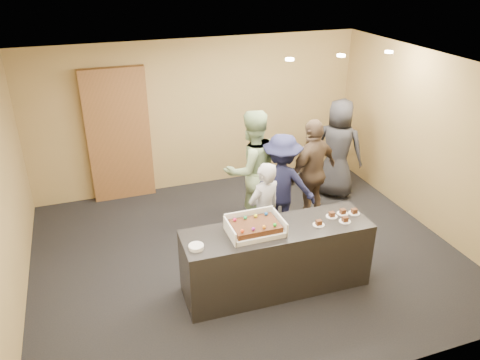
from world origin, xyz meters
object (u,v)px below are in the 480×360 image
(cake_box, at_px, (254,228))
(plate_stack, at_px, (196,247))
(serving_counter, at_px, (276,258))
(sheet_cake, at_px, (255,226))
(person_dark_suit, at_px, (338,149))
(person_sage_man, at_px, (252,170))
(person_brown_extra, at_px, (313,172))
(storage_cabinet, at_px, (119,136))
(person_server_grey, at_px, (264,212))
(person_navy_man, at_px, (281,185))

(cake_box, distance_m, plate_stack, 0.77)
(serving_counter, xyz_separation_m, sheet_cake, (-0.30, -0.00, 0.55))
(cake_box, relative_size, person_dark_suit, 0.38)
(sheet_cake, relative_size, person_sage_man, 0.30)
(person_sage_man, xyz_separation_m, person_brown_extra, (0.94, -0.23, -0.08))
(serving_counter, height_order, person_sage_man, person_sage_man)
(plate_stack, distance_m, person_dark_suit, 3.80)
(storage_cabinet, xyz_separation_m, person_dark_suit, (3.61, -1.17, -0.27))
(person_brown_extra, bearing_deg, person_server_grey, 9.95)
(person_navy_man, bearing_deg, person_brown_extra, -138.63)
(person_sage_man, height_order, person_navy_man, person_sage_man)
(person_sage_man, relative_size, person_navy_man, 1.18)
(person_dark_suit, bearing_deg, sheet_cake, 85.18)
(person_server_grey, xyz_separation_m, person_dark_suit, (1.96, 1.40, 0.14))
(plate_stack, relative_size, person_dark_suit, 0.10)
(person_sage_man, height_order, person_brown_extra, person_sage_man)
(storage_cabinet, bearing_deg, person_navy_man, -42.73)
(person_server_grey, xyz_separation_m, person_sage_man, (0.17, 0.93, 0.21))
(serving_counter, distance_m, person_dark_suit, 2.96)
(person_navy_man, height_order, person_brown_extra, person_brown_extra)
(storage_cabinet, xyz_separation_m, plate_stack, (0.49, -3.35, -0.24))
(serving_counter, distance_m, plate_stack, 1.17)
(person_sage_man, bearing_deg, cake_box, 61.69)
(plate_stack, relative_size, person_sage_man, 0.09)
(serving_counter, xyz_separation_m, person_sage_man, (0.26, 1.61, 0.51))
(person_server_grey, height_order, person_brown_extra, person_brown_extra)
(storage_cabinet, relative_size, cake_box, 3.47)
(cake_box, xyz_separation_m, person_dark_suit, (2.36, 2.06, -0.06))
(cake_box, distance_m, person_dark_suit, 3.13)
(plate_stack, distance_m, person_navy_man, 2.16)
(plate_stack, bearing_deg, person_brown_extra, 33.11)
(serving_counter, xyz_separation_m, cake_box, (-0.30, 0.02, 0.50))
(storage_cabinet, distance_m, person_brown_extra, 3.34)
(cake_box, relative_size, person_brown_extra, 0.38)
(cake_box, height_order, person_brown_extra, person_brown_extra)
(storage_cabinet, height_order, person_server_grey, storage_cabinet)
(storage_cabinet, distance_m, person_navy_man, 2.97)
(person_sage_man, bearing_deg, serving_counter, 71.88)
(serving_counter, relative_size, storage_cabinet, 1.03)
(person_server_grey, relative_size, person_brown_extra, 0.85)
(plate_stack, distance_m, person_sage_man, 2.16)
(cake_box, xyz_separation_m, person_sage_man, (0.56, 1.59, 0.01))
(cake_box, bearing_deg, person_sage_man, 70.55)
(sheet_cake, distance_m, plate_stack, 0.77)
(cake_box, distance_m, person_brown_extra, 2.03)
(person_brown_extra, bearing_deg, person_navy_man, -10.24)
(sheet_cake, bearing_deg, cake_box, 89.10)
(person_brown_extra, bearing_deg, plate_stack, 10.66)
(storage_cabinet, xyz_separation_m, sheet_cake, (1.25, -3.26, -0.17))
(person_sage_man, bearing_deg, person_dark_suit, -174.17)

